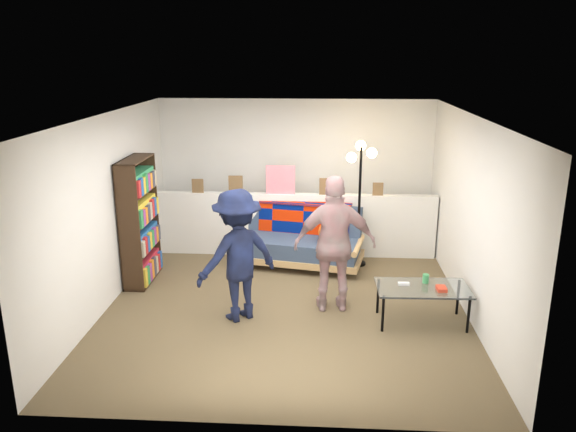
% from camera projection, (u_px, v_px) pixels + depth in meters
% --- Properties ---
extents(ground, '(5.00, 5.00, 0.00)m').
position_uv_depth(ground, '(286.00, 302.00, 7.28)').
color(ground, brown).
rests_on(ground, ground).
extents(room_shell, '(4.60, 5.05, 2.45)m').
position_uv_depth(room_shell, '(288.00, 169.00, 7.26)').
color(room_shell, silver).
rests_on(room_shell, ground).
extents(half_wall_ledge, '(4.45, 0.15, 1.00)m').
position_uv_depth(half_wall_ledge, '(293.00, 224.00, 8.87)').
color(half_wall_ledge, silver).
rests_on(half_wall_ledge, ground).
extents(ledge_decor, '(2.97, 0.02, 0.45)m').
position_uv_depth(ledge_decor, '(279.00, 183.00, 8.67)').
color(ledge_decor, brown).
rests_on(ledge_decor, half_wall_ledge).
extents(futon_sofa, '(1.99, 1.21, 0.80)m').
position_uv_depth(futon_sofa, '(302.00, 241.00, 8.50)').
color(futon_sofa, tan).
rests_on(futon_sofa, ground).
extents(bookshelf, '(0.29, 0.87, 1.75)m').
position_uv_depth(bookshelf, '(139.00, 225.00, 7.78)').
color(bookshelf, black).
rests_on(bookshelf, ground).
extents(coffee_table, '(1.10, 0.63, 0.57)m').
position_uv_depth(coffee_table, '(423.00, 289.00, 6.63)').
color(coffee_table, black).
rests_on(coffee_table, ground).
extents(floor_lamp, '(0.44, 0.35, 1.88)m').
position_uv_depth(floor_lamp, '(360.00, 179.00, 8.24)').
color(floor_lamp, black).
rests_on(floor_lamp, ground).
extents(person_left, '(1.19, 1.10, 1.61)m').
position_uv_depth(person_left, '(238.00, 255.00, 6.65)').
color(person_left, black).
rests_on(person_left, ground).
extents(person_right, '(1.04, 0.51, 1.72)m').
position_uv_depth(person_right, '(335.00, 244.00, 6.87)').
color(person_right, '#D68A8E').
rests_on(person_right, ground).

